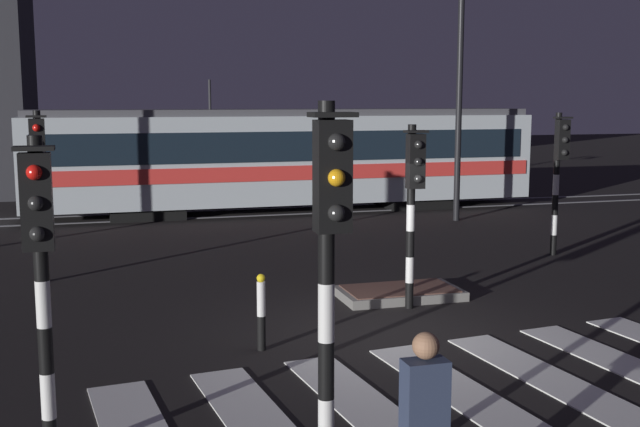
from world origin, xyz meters
name	(u,v)px	position (x,y,z in m)	size (l,w,h in m)	color
ground_plane	(389,334)	(0.00, 0.00, 0.00)	(120.00, 120.00, 0.00)	black
rail_near	(240,216)	(0.00, 12.59, 0.01)	(80.00, 0.12, 0.03)	#59595E
rail_far	(232,210)	(0.00, 14.02, 0.01)	(80.00, 0.12, 0.03)	#59595E
crosswalk_zebra	(476,401)	(0.00, -2.82, 0.01)	(8.83, 5.18, 0.02)	silver
traffic_island	(399,293)	(0.98, 2.02, 0.09)	(2.17, 1.21, 0.18)	slate
traffic_light_corner_far_right	(559,162)	(5.85, 4.62, 2.15)	(0.36, 0.42, 3.25)	black
traffic_light_corner_far_left	(39,170)	(-5.24, 5.03, 2.20)	(0.36, 0.42, 3.34)	black
traffic_light_kerb_mid_left	(329,248)	(-2.39, -4.73, 2.33)	(0.36, 0.42, 3.53)	black
traffic_light_corner_near_left	(40,253)	(-4.74, -3.15, 2.12)	(0.36, 0.42, 3.21)	black
traffic_light_median_centre	(413,189)	(0.87, 1.22, 2.07)	(0.36, 0.42, 3.13)	black
street_lamp_trackside_right	(464,54)	(6.01, 9.84, 4.82)	(0.44, 1.21, 7.67)	black
tram	(286,157)	(1.64, 13.30, 1.75)	(16.12, 2.58, 4.15)	#B2BCC1
bollard_island_edge	(261,312)	(-2.03, -0.21, 0.56)	(0.12, 0.12, 1.11)	black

